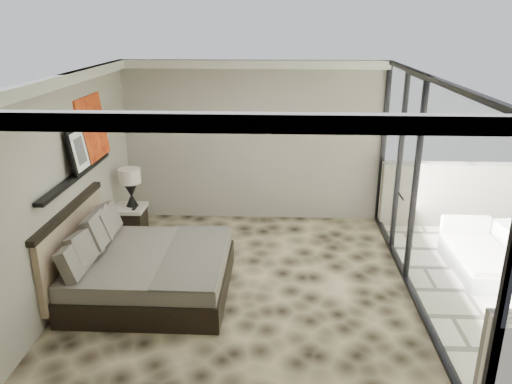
{
  "coord_description": "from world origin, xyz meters",
  "views": [
    {
      "loc": [
        0.46,
        -5.99,
        3.44
      ],
      "look_at": [
        0.15,
        0.4,
        1.21
      ],
      "focal_mm": 35.0,
      "sensor_mm": 36.0,
      "label": 1
    }
  ],
  "objects_px": {
    "bed": "(144,269)",
    "nightstand": "(130,221)",
    "lounger": "(478,258)",
    "table_lamp": "(130,182)"
  },
  "relations": [
    {
      "from": "bed",
      "to": "nightstand",
      "type": "distance_m",
      "value": 1.91
    },
    {
      "from": "lounger",
      "to": "table_lamp",
      "type": "bearing_deg",
      "value": 169.46
    },
    {
      "from": "table_lamp",
      "to": "lounger",
      "type": "height_order",
      "value": "table_lamp"
    },
    {
      "from": "table_lamp",
      "to": "bed",
      "type": "bearing_deg",
      "value": -70.12
    },
    {
      "from": "nightstand",
      "to": "lounger",
      "type": "distance_m",
      "value": 5.44
    },
    {
      "from": "lounger",
      "to": "bed",
      "type": "bearing_deg",
      "value": -169.9
    },
    {
      "from": "bed",
      "to": "lounger",
      "type": "distance_m",
      "value": 4.73
    },
    {
      "from": "bed",
      "to": "lounger",
      "type": "bearing_deg",
      "value": 10.33
    },
    {
      "from": "bed",
      "to": "lounger",
      "type": "relative_size",
      "value": 1.4
    },
    {
      "from": "bed",
      "to": "lounger",
      "type": "height_order",
      "value": "bed"
    }
  ]
}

